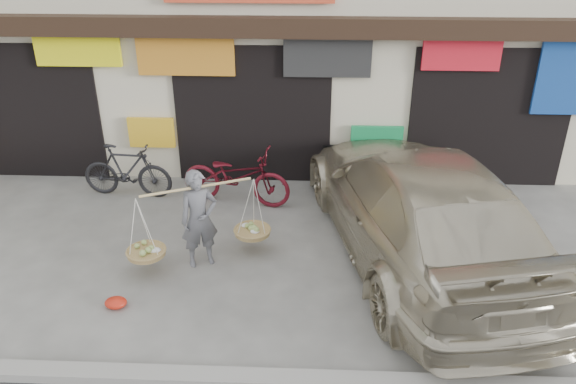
{
  "coord_description": "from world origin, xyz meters",
  "views": [
    {
      "loc": [
        1.13,
        -6.79,
        4.92
      ],
      "look_at": [
        0.79,
        0.9,
        1.03
      ],
      "focal_mm": 35.0,
      "sensor_mm": 36.0,
      "label": 1
    }
  ],
  "objects_px": {
    "suv": "(418,205)",
    "bike_2": "(236,176)",
    "bike_1": "(127,171)",
    "street_vendor": "(199,223)"
  },
  "relations": [
    {
      "from": "bike_1",
      "to": "bike_2",
      "type": "distance_m",
      "value": 2.1
    },
    {
      "from": "bike_1",
      "to": "suv",
      "type": "height_order",
      "value": "suv"
    },
    {
      "from": "street_vendor",
      "to": "bike_1",
      "type": "height_order",
      "value": "street_vendor"
    },
    {
      "from": "bike_1",
      "to": "suv",
      "type": "bearing_deg",
      "value": -104.06
    },
    {
      "from": "street_vendor",
      "to": "suv",
      "type": "bearing_deg",
      "value": -17.0
    },
    {
      "from": "bike_1",
      "to": "bike_2",
      "type": "bearing_deg",
      "value": -89.83
    },
    {
      "from": "street_vendor",
      "to": "bike_1",
      "type": "relative_size",
      "value": 1.2
    },
    {
      "from": "suv",
      "to": "bike_2",
      "type": "bearing_deg",
      "value": -40.29
    },
    {
      "from": "street_vendor",
      "to": "suv",
      "type": "height_order",
      "value": "suv"
    },
    {
      "from": "bike_2",
      "to": "suv",
      "type": "bearing_deg",
      "value": -106.4
    }
  ]
}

